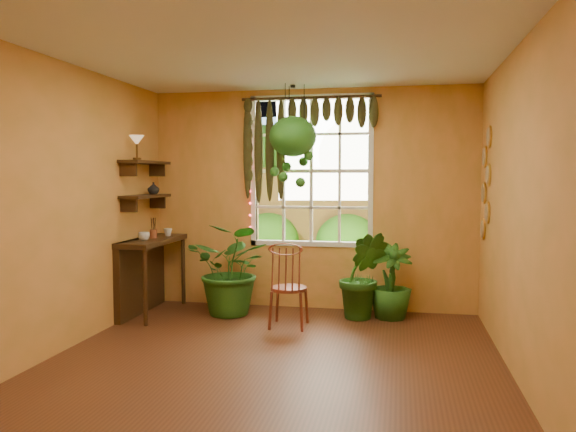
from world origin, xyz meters
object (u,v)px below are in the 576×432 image
counter_ledge (145,267)px  windsor_chair (288,299)px  potted_plant_left (233,269)px  hanging_basket (293,144)px  potted_plant_mid (363,275)px

counter_ledge → windsor_chair: (1.81, -0.30, -0.24)m
windsor_chair → potted_plant_left: bearing=151.1°
windsor_chair → hanging_basket: (-0.07, 0.61, 1.71)m
potted_plant_mid → hanging_basket: (-0.84, 0.10, 1.51)m
potted_plant_mid → hanging_basket: bearing=173.5°
potted_plant_mid → hanging_basket: hanging_basket is taller
potted_plant_left → hanging_basket: 1.63m
windsor_chair → hanging_basket: 1.82m
windsor_chair → hanging_basket: size_ratio=0.88×
windsor_chair → potted_plant_mid: bearing=34.0°
counter_ledge → hanging_basket: 2.30m
potted_plant_left → hanging_basket: size_ratio=0.90×
counter_ledge → potted_plant_mid: bearing=4.8°
counter_ledge → potted_plant_mid: potted_plant_mid is taller
counter_ledge → potted_plant_mid: size_ratio=1.19×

